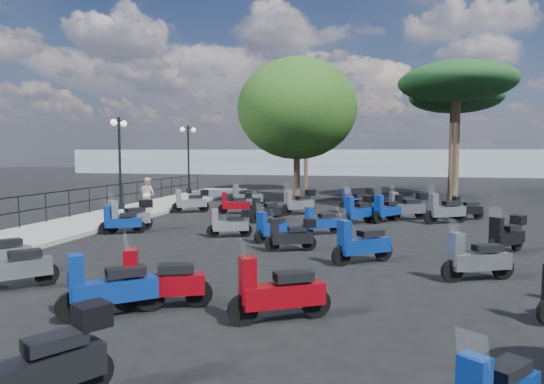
% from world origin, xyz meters
% --- Properties ---
extents(ground, '(120.00, 120.00, 0.00)m').
position_xyz_m(ground, '(0.00, 0.00, 0.00)').
color(ground, black).
rests_on(ground, ground).
extents(sidewalk, '(3.00, 30.00, 0.15)m').
position_xyz_m(sidewalk, '(-6.50, 3.00, 0.07)').
color(sidewalk, slate).
rests_on(sidewalk, ground).
extents(railing, '(0.04, 26.04, 1.10)m').
position_xyz_m(railing, '(-7.80, 2.80, 0.90)').
color(railing, black).
rests_on(railing, sidewalk).
extents(lamp_post_1, '(0.35, 1.23, 4.18)m').
position_xyz_m(lamp_post_1, '(-7.28, 5.12, 2.53)').
color(lamp_post_1, black).
rests_on(lamp_post_1, sidewalk).
extents(lamp_post_2, '(0.66, 1.19, 4.26)m').
position_xyz_m(lamp_post_2, '(-7.53, 13.63, 2.58)').
color(lamp_post_2, black).
rests_on(lamp_post_2, sidewalk).
extents(pedestrian_far, '(0.87, 0.78, 1.47)m').
position_xyz_m(pedestrian_far, '(-5.89, 5.05, 0.89)').
color(pedestrian_far, beige).
rests_on(pedestrian_far, sidewalk).
extents(scooter_2, '(1.43, 0.83, 1.23)m').
position_xyz_m(scooter_2, '(-4.13, -0.21, 0.43)').
color(scooter_2, black).
rests_on(scooter_2, ground).
extents(scooter_3, '(1.16, 1.57, 1.43)m').
position_xyz_m(scooter_3, '(-4.09, 0.25, 0.54)').
color(scooter_3, black).
rests_on(scooter_3, ground).
extents(scooter_4, '(1.52, 0.72, 1.25)m').
position_xyz_m(scooter_4, '(-1.93, 5.66, 0.47)').
color(scooter_4, black).
rests_on(scooter_4, ground).
extents(scooter_5, '(1.57, 1.01, 1.37)m').
position_xyz_m(scooter_5, '(-4.08, 5.71, 0.52)').
color(scooter_5, black).
rests_on(scooter_5, ground).
extents(scooter_6, '(1.24, 1.33, 1.36)m').
position_xyz_m(scooter_6, '(-2.75, -6.73, 0.47)').
color(scooter_6, black).
rests_on(scooter_6, ground).
extents(scooter_7, '(1.64, 0.88, 1.38)m').
position_xyz_m(scooter_7, '(0.69, -7.10, 0.48)').
color(scooter_7, black).
rests_on(scooter_7, ground).
extents(scooter_8, '(0.88, 1.39, 1.22)m').
position_xyz_m(scooter_8, '(1.12, -0.37, 0.42)').
color(scooter_8, black).
rests_on(scooter_8, ground).
extents(scooter_9, '(1.41, 0.75, 1.18)m').
position_xyz_m(scooter_9, '(-0.37, 0.04, 0.45)').
color(scooter_9, black).
rests_on(scooter_9, ground).
extents(scooter_10, '(1.36, 1.42, 1.43)m').
position_xyz_m(scooter_10, '(0.83, 6.13, 0.54)').
color(scooter_10, black).
rests_on(scooter_10, ground).
extents(scooter_11, '(1.67, 1.07, 1.48)m').
position_xyz_m(scooter_11, '(-2.20, 8.25, 0.51)').
color(scooter_11, black).
rests_on(scooter_11, ground).
extents(scooter_12, '(1.08, 1.57, 1.40)m').
position_xyz_m(scooter_12, '(0.95, -10.56, 0.53)').
color(scooter_12, black).
rests_on(scooter_12, ground).
extents(scooter_13, '(1.43, 1.25, 1.43)m').
position_xyz_m(scooter_13, '(0.04, -7.69, 0.49)').
color(scooter_13, black).
rests_on(scooter_13, ground).
extents(scooter_14, '(1.39, 0.81, 1.18)m').
position_xyz_m(scooter_14, '(2.00, -1.69, 0.45)').
color(scooter_14, black).
rests_on(scooter_14, ground).
extents(scooter_15, '(1.06, 1.31, 1.26)m').
position_xyz_m(scooter_15, '(-0.06, 3.60, 0.44)').
color(scooter_15, black).
rests_on(scooter_15, ground).
extents(scooter_16, '(1.18, 1.26, 1.30)m').
position_xyz_m(scooter_16, '(3.38, 5.77, 0.45)').
color(scooter_16, black).
rests_on(scooter_16, ground).
extents(scooter_17, '(1.68, 1.00, 1.44)m').
position_xyz_m(scooter_17, '(3.33, 7.60, 0.54)').
color(scooter_17, black).
rests_on(scooter_17, ground).
extents(scooter_19, '(1.58, 1.03, 1.41)m').
position_xyz_m(scooter_19, '(2.84, -7.26, 0.49)').
color(scooter_19, black).
rests_on(scooter_19, ground).
extents(scooter_20, '(1.46, 1.21, 1.42)m').
position_xyz_m(scooter_20, '(3.97, -2.75, 0.49)').
color(scooter_20, black).
rests_on(scooter_20, ground).
extents(scooter_21, '(1.25, 1.01, 1.21)m').
position_xyz_m(scooter_21, '(2.44, 1.19, 0.42)').
color(scooter_21, black).
rests_on(scooter_21, ground).
extents(scooter_22, '(1.18, 1.52, 1.40)m').
position_xyz_m(scooter_22, '(4.62, 4.71, 0.53)').
color(scooter_22, black).
rests_on(scooter_22, ground).
extents(scooter_23, '(1.71, 1.01, 1.46)m').
position_xyz_m(scooter_23, '(5.40, 5.49, 0.55)').
color(scooter_23, black).
rests_on(scooter_23, ground).
extents(scooter_26, '(1.59, 0.88, 1.35)m').
position_xyz_m(scooter_26, '(6.45, -3.83, 0.47)').
color(scooter_26, black).
rests_on(scooter_26, ground).
extents(scooter_27, '(1.22, 1.37, 1.33)m').
position_xyz_m(scooter_27, '(7.77, -0.65, 0.50)').
color(scooter_27, black).
rests_on(scooter_27, ground).
extents(scooter_28, '(1.68, 1.10, 1.50)m').
position_xyz_m(scooter_28, '(6.79, 4.79, 0.52)').
color(scooter_28, black).
rests_on(scooter_28, ground).
extents(scooter_29, '(1.45, 0.82, 1.24)m').
position_xyz_m(scooter_29, '(7.74, 6.08, 0.43)').
color(scooter_29, black).
rests_on(scooter_29, ground).
extents(scooter_30, '(1.18, 1.52, 1.40)m').
position_xyz_m(scooter_30, '(3.54, 3.90, 0.53)').
color(scooter_30, black).
rests_on(scooter_30, ground).
extents(broadleaf_tree, '(6.54, 6.54, 7.90)m').
position_xyz_m(broadleaf_tree, '(-0.25, 11.60, 5.11)').
color(broadleaf_tree, '#38281E').
rests_on(broadleaf_tree, ground).
extents(pine_0, '(6.14, 6.14, 7.73)m').
position_xyz_m(pine_0, '(8.17, 14.55, 6.63)').
color(pine_0, '#38281E').
rests_on(pine_0, ground).
extents(pine_1, '(5.68, 5.68, 7.14)m').
position_xyz_m(pine_1, '(8.69, 17.27, 6.12)').
color(pine_1, '#38281E').
rests_on(pine_1, ground).
extents(pine_2, '(5.84, 5.84, 7.61)m').
position_xyz_m(pine_2, '(-0.87, 18.54, 6.56)').
color(pine_2, '#38281E').
rests_on(pine_2, ground).
extents(pine_3, '(5.22, 5.22, 6.93)m').
position_xyz_m(pine_3, '(7.72, 9.23, 5.99)').
color(pine_3, '#38281E').
rests_on(pine_3, ground).
extents(distant_hills, '(70.00, 8.00, 3.00)m').
position_xyz_m(distant_hills, '(0.00, 45.00, 1.50)').
color(distant_hills, gray).
rests_on(distant_hills, ground).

